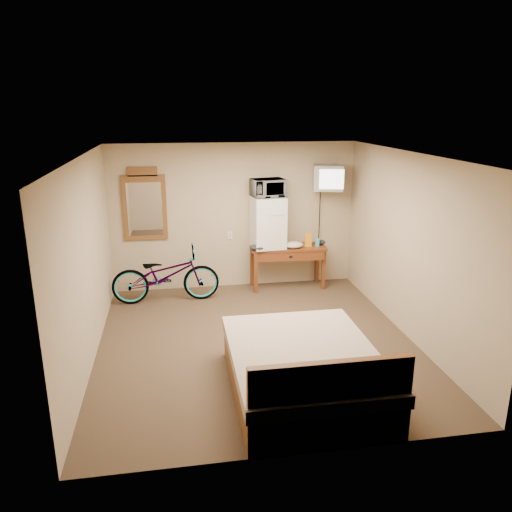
% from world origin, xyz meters
% --- Properties ---
extents(room, '(4.60, 4.64, 2.50)m').
position_xyz_m(room, '(-0.00, 0.00, 1.25)').
color(room, '#3D2E1E').
rests_on(room, ground).
extents(desk, '(1.32, 0.57, 0.75)m').
position_xyz_m(desk, '(0.90, 2.00, 0.62)').
color(desk, maroon).
rests_on(desk, floor).
extents(mini_fridge, '(0.58, 0.56, 0.87)m').
position_xyz_m(mini_fridge, '(0.54, 2.06, 1.19)').
color(mini_fridge, white).
rests_on(mini_fridge, desk).
extents(microwave, '(0.60, 0.46, 0.30)m').
position_xyz_m(microwave, '(0.54, 2.06, 1.77)').
color(microwave, white).
rests_on(microwave, mini_fridge).
extents(snack_bag, '(0.13, 0.10, 0.23)m').
position_xyz_m(snack_bag, '(1.25, 1.98, 0.87)').
color(snack_bag, orange).
rests_on(snack_bag, desk).
extents(blue_cup, '(0.08, 0.08, 0.13)m').
position_xyz_m(blue_cup, '(1.40, 1.95, 0.82)').
color(blue_cup, '#3EA9D3').
rests_on(blue_cup, desk).
extents(cloth_cream, '(0.34, 0.26, 0.10)m').
position_xyz_m(cloth_cream, '(0.97, 1.93, 0.80)').
color(cloth_cream, beige).
rests_on(cloth_cream, desk).
extents(cloth_dark_a, '(0.28, 0.21, 0.11)m').
position_xyz_m(cloth_dark_a, '(0.35, 1.88, 0.80)').
color(cloth_dark_a, black).
rests_on(cloth_dark_a, desk).
extents(cloth_dark_b, '(0.18, 0.15, 0.08)m').
position_xyz_m(cloth_dark_b, '(1.48, 2.05, 0.79)').
color(cloth_dark_b, black).
rests_on(cloth_dark_b, desk).
extents(crt_television, '(0.56, 0.63, 0.42)m').
position_xyz_m(crt_television, '(1.56, 2.02, 1.92)').
color(crt_television, black).
rests_on(crt_television, room).
extents(wall_mirror, '(0.72, 0.04, 1.22)m').
position_xyz_m(wall_mirror, '(-1.49, 2.27, 1.50)').
color(wall_mirror, brown).
rests_on(wall_mirror, room).
extents(bicycle, '(1.74, 0.65, 0.90)m').
position_xyz_m(bicycle, '(-1.20, 1.71, 0.45)').
color(bicycle, black).
rests_on(bicycle, floor).
extents(bed, '(1.59, 2.10, 0.90)m').
position_xyz_m(bed, '(0.30, -1.37, 0.29)').
color(bed, brown).
rests_on(bed, floor).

